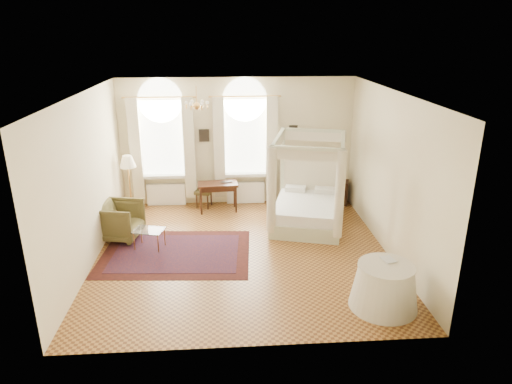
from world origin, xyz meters
TOP-DOWN VIEW (x-y plane):
  - ground at (0.00, 0.00)m, footprint 6.00×6.00m
  - room_walls at (0.00, 0.00)m, footprint 6.00×6.00m
  - window_left at (-1.90, 2.87)m, footprint 1.62×0.27m
  - window_right at (0.20, 2.87)m, footprint 1.62×0.27m
  - chandelier at (-0.90, 1.20)m, footprint 0.51×0.45m
  - wall_pictures at (0.09, 2.97)m, footprint 2.54×0.03m
  - canopy_bed at (1.58, 1.31)m, footprint 2.05×2.31m
  - nightstand at (2.70, 2.70)m, footprint 0.54×0.51m
  - nightstand_lamp at (2.71, 2.72)m, footprint 0.28×0.28m
  - writing_desk at (-0.53, 2.40)m, footprint 1.03×0.59m
  - laptop at (-0.31, 2.48)m, footprint 0.36×0.28m
  - stool at (-0.91, 2.70)m, footprint 0.50×0.50m
  - armchair at (-2.70, 0.92)m, footprint 1.07×1.05m
  - coffee_table at (-1.97, 0.36)m, footprint 0.71×0.58m
  - floor_lamp at (-2.70, 2.32)m, footprint 0.39×0.39m
  - oriental_rug at (-1.40, 0.07)m, footprint 3.19×2.39m
  - side_table at (2.27, -2.12)m, footprint 1.14×1.14m
  - book at (2.26, -1.97)m, footprint 0.24×0.29m

SIDE VIEW (x-z plane):
  - ground at x=0.00m, z-range 0.00..0.00m
  - oriental_rug at x=-1.40m, z-range 0.00..0.01m
  - nightstand at x=2.70m, z-range 0.00..0.63m
  - coffee_table at x=-1.97m, z-range 0.17..0.59m
  - side_table at x=2.27m, z-range -0.01..0.77m
  - stool at x=-0.91m, z-range 0.15..0.62m
  - armchair at x=-2.70m, z-range 0.00..0.84m
  - canopy_bed at x=1.58m, z-range -0.58..1.56m
  - writing_desk at x=-0.53m, z-range 0.27..1.01m
  - laptop at x=-0.31m, z-range 0.75..0.77m
  - book at x=2.26m, z-range 0.78..0.80m
  - nightstand_lamp at x=2.71m, z-range 0.69..1.10m
  - floor_lamp at x=-2.70m, z-range 0.54..2.07m
  - window_left at x=-1.90m, z-range -0.16..3.13m
  - window_right at x=0.20m, z-range -0.16..3.13m
  - wall_pictures at x=0.09m, z-range 1.70..2.09m
  - room_walls at x=0.00m, z-range -1.02..4.98m
  - chandelier at x=-0.90m, z-range 2.66..3.16m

